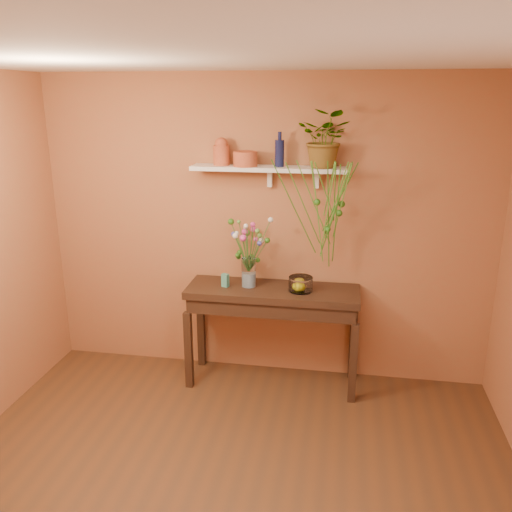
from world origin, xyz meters
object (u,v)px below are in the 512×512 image
blue_bottle (280,153)px  spider_plant (326,139)px  terracotta_jug (221,152)px  glass_bowl (301,285)px  sideboard (273,302)px  glass_vase (249,274)px  bouquet (248,239)px

blue_bottle → spider_plant: (0.38, -0.01, 0.12)m
terracotta_jug → glass_bowl: bearing=-13.1°
sideboard → glass_vase: (-0.21, 0.02, 0.24)m
blue_bottle → spider_plant: bearing=-1.1°
terracotta_jug → bouquet: size_ratio=0.47×
terracotta_jug → glass_bowl: terracotta_jug is taller
bouquet → glass_vase: bearing=-40.1°
glass_vase → bouquet: (-0.01, 0.01, 0.31)m
spider_plant → glass_vase: 1.32m
sideboard → bouquet: bearing=173.7°
terracotta_jug → bouquet: terracotta_jug is taller
bouquet → terracotta_jug: bearing=153.9°
blue_bottle → spider_plant: size_ratio=0.61×
blue_bottle → bouquet: blue_bottle is taller
sideboard → glass_vase: 0.32m
sideboard → spider_plant: bearing=17.4°
blue_bottle → spider_plant: 0.40m
terracotta_jug → glass_vase: (0.25, -0.13, -1.03)m
spider_plant → bouquet: 1.05m
spider_plant → glass_vase: size_ratio=1.81×
terracotta_jug → bouquet: bearing=-26.1°
blue_bottle → glass_bowl: size_ratio=1.38×
sideboard → spider_plant: spider_plant is taller
terracotta_jug → spider_plant: 0.88m
bouquet → spider_plant: bearing=9.3°
spider_plant → bouquet: spider_plant is taller
blue_bottle → bouquet: 0.77m
blue_bottle → glass_bowl: bearing=-35.7°
terracotta_jug → glass_vase: bearing=-26.5°
blue_bottle → glass_bowl: blue_bottle is taller
terracotta_jug → glass_vase: 1.07m
blue_bottle → glass_vase: size_ratio=1.10×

